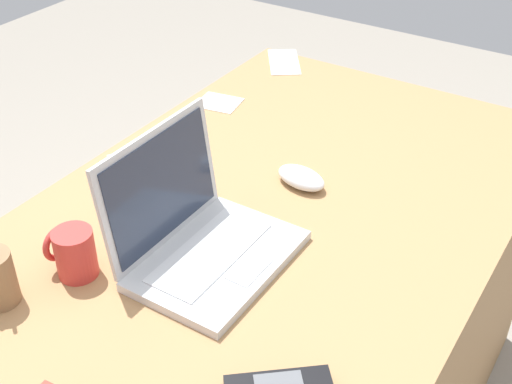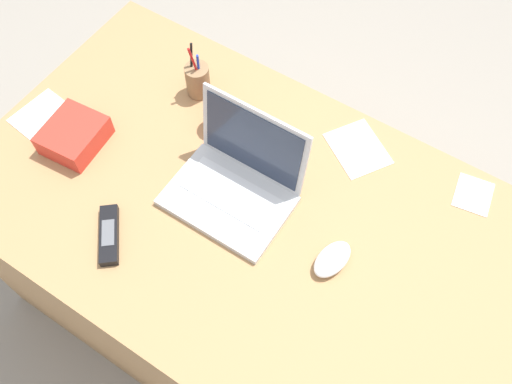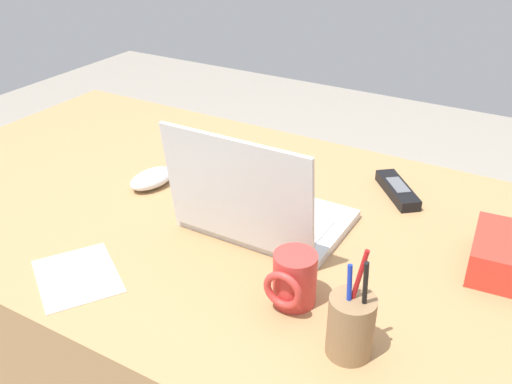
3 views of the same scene
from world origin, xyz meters
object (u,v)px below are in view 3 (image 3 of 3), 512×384
computer_mouse (152,178)px  coffee_mug_white (293,279)px  laptop (259,210)px  cordless_phone (397,190)px  pen_holder (351,325)px

computer_mouse → coffee_mug_white: coffee_mug_white is taller
coffee_mug_white → laptop: bearing=-45.7°
coffee_mug_white → cordless_phone: 0.44m
laptop → coffee_mug_white: size_ratio=3.36×
computer_mouse → cordless_phone: size_ratio=0.77×
laptop → computer_mouse: bearing=-7.9°
laptop → computer_mouse: laptop is taller
computer_mouse → cordless_phone: 0.55m
computer_mouse → cordless_phone: computer_mouse is taller
computer_mouse → coffee_mug_white: 0.50m
computer_mouse → pen_holder: bearing=166.3°
coffee_mug_white → computer_mouse: bearing=-23.6°
coffee_mug_white → cordless_phone: bearing=-94.5°
cordless_phone → laptop: bearing=56.0°
coffee_mug_white → pen_holder: bearing=154.3°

